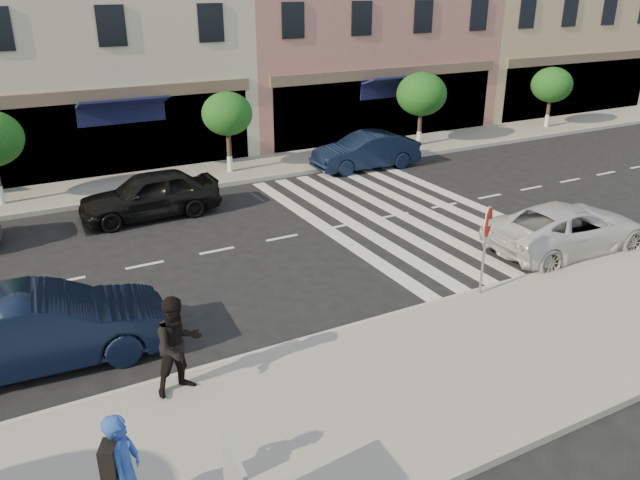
{
  "coord_description": "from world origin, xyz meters",
  "views": [
    {
      "loc": [
        -5.05,
        -11.34,
        6.88
      ],
      "look_at": [
        1.28,
        0.34,
        1.4
      ],
      "focal_mm": 35.0,
      "sensor_mm": 36.0,
      "label": 1
    }
  ],
  "objects": [
    {
      "name": "car_near_right",
      "position": [
        8.53,
        -0.59,
        0.66
      ],
      "size": [
        4.84,
        2.35,
        1.33
      ],
      "primitive_type": "imported",
      "rotation": [
        0.0,
        0.0,
        1.54
      ],
      "color": "silver",
      "rests_on": "ground"
    },
    {
      "name": "photographer",
      "position": [
        -4.27,
        -4.51,
        1.01
      ],
      "size": [
        0.63,
        0.74,
        1.71
      ],
      "primitive_type": "imported",
      "rotation": [
        0.0,
        0.0,
        1.14
      ],
      "color": "#21429B",
      "rests_on": "sidewalk_near"
    },
    {
      "name": "stop_sign",
      "position": [
        4.47,
        -1.67,
        1.75
      ],
      "size": [
        0.75,
        0.2,
        2.17
      ],
      "rotation": [
        0.0,
        0.0,
        0.21
      ],
      "color": "gray",
      "rests_on": "sidewalk_near"
    },
    {
      "name": "building_east_far",
      "position": [
        24.0,
        17.0,
        6.0
      ],
      "size": [
        12.0,
        9.0,
        12.0
      ],
      "primitive_type": "cube",
      "color": "tan",
      "rests_on": "ground"
    },
    {
      "name": "walker",
      "position": [
        -2.79,
        -2.0,
        1.07
      ],
      "size": [
        1.01,
        0.85,
        1.84
      ],
      "primitive_type": "imported",
      "rotation": [
        0.0,
        0.0,
        0.19
      ],
      "color": "black",
      "rests_on": "sidewalk_near"
    },
    {
      "name": "street_tree_eb",
      "position": [
        20.0,
        10.8,
        2.22
      ],
      "size": [
        2.0,
        2.0,
        2.94
      ],
      "color": "#473323",
      "rests_on": "sidewalk_far"
    },
    {
      "name": "sidewalk_near",
      "position": [
        0.0,
        -3.75,
        0.07
      ],
      "size": [
        60.0,
        4.5,
        0.15
      ],
      "primitive_type": "cube",
      "color": "gray",
      "rests_on": "ground"
    },
    {
      "name": "ground",
      "position": [
        0.0,
        0.0,
        0.0
      ],
      "size": [
        120.0,
        120.0,
        0.0
      ],
      "primitive_type": "plane",
      "color": "black",
      "rests_on": "ground"
    },
    {
      "name": "building_centre",
      "position": [
        -0.5,
        17.0,
        5.5
      ],
      "size": [
        11.0,
        9.0,
        11.0
      ],
      "primitive_type": "cube",
      "color": "beige",
      "rests_on": "ground"
    },
    {
      "name": "street_tree_ea",
      "position": [
        12.0,
        10.8,
        2.39
      ],
      "size": [
        2.2,
        2.2,
        3.19
      ],
      "color": "#473323",
      "rests_on": "sidewalk_far"
    },
    {
      "name": "car_near_mid",
      "position": [
        -4.77,
        0.3,
        0.78
      ],
      "size": [
        4.83,
        2.01,
        1.55
      ],
      "primitive_type": "imported",
      "rotation": [
        0.0,
        0.0,
        1.49
      ],
      "color": "black",
      "rests_on": "ground"
    },
    {
      "name": "street_tree_c",
      "position": [
        3.0,
        10.8,
        2.36
      ],
      "size": [
        1.9,
        1.9,
        3.04
      ],
      "color": "#473323",
      "rests_on": "sidewalk_far"
    },
    {
      "name": "sidewalk_far",
      "position": [
        0.0,
        11.0,
        0.07
      ],
      "size": [
        60.0,
        3.0,
        0.15
      ],
      "primitive_type": "cube",
      "color": "gray",
      "rests_on": "ground"
    },
    {
      "name": "car_far_right",
      "position": [
        8.09,
        9.1,
        0.71
      ],
      "size": [
        4.38,
        1.71,
        1.42
      ],
      "primitive_type": "imported",
      "rotation": [
        0.0,
        0.0,
        -1.62
      ],
      "color": "black",
      "rests_on": "ground"
    },
    {
      "name": "car_far_mid",
      "position": [
        -0.88,
        7.6,
        0.74
      ],
      "size": [
        4.35,
        1.81,
        1.47
      ],
      "primitive_type": "imported",
      "rotation": [
        0.0,
        0.0,
        -1.56
      ],
      "color": "black",
      "rests_on": "ground"
    }
  ]
}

